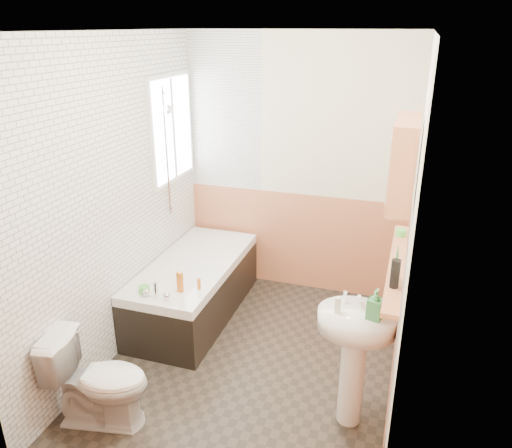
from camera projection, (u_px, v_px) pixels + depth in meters
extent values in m
plane|color=black|center=(250.00, 363.00, 4.02)|extent=(2.80, 2.80, 0.00)
plane|color=white|center=(249.00, 31.00, 3.09)|extent=(2.80, 2.80, 0.00)
cube|color=#F0E7C6|center=(296.00, 168.00, 4.80)|extent=(2.20, 0.02, 2.50)
cube|color=#F0E7C6|center=(152.00, 323.00, 2.31)|extent=(2.20, 0.02, 2.50)
cube|color=#F0E7C6|center=(114.00, 203.00, 3.87)|extent=(0.02, 2.80, 2.50)
cube|color=#F0E7C6|center=(411.00, 237.00, 3.23)|extent=(0.02, 2.80, 2.50)
cube|color=#DA8559|center=(396.00, 334.00, 3.52)|extent=(0.01, 2.80, 1.00)
cube|color=#DA8559|center=(165.00, 443.00, 2.61)|extent=(2.20, 0.01, 1.00)
cube|color=#DA8559|center=(294.00, 240.00, 5.06)|extent=(2.20, 0.01, 1.00)
cube|color=white|center=(117.00, 203.00, 3.87)|extent=(0.01, 2.80, 2.50)
cube|color=white|center=(224.00, 112.00, 4.80)|extent=(0.75, 0.01, 1.50)
cube|color=white|center=(172.00, 129.00, 4.55)|extent=(0.03, 0.79, 0.99)
cube|color=white|center=(173.00, 129.00, 4.55)|extent=(0.01, 0.70, 0.90)
cube|color=white|center=(173.00, 129.00, 4.54)|extent=(0.01, 0.04, 0.90)
cube|color=black|center=(195.00, 292.00, 4.63)|extent=(0.70, 1.57, 0.46)
cube|color=white|center=(193.00, 266.00, 4.53)|extent=(0.70, 1.57, 0.08)
cube|color=white|center=(193.00, 267.00, 4.53)|extent=(0.56, 1.43, 0.04)
cylinder|color=silver|center=(156.00, 291.00, 3.89)|extent=(0.04, 0.04, 0.14)
sphere|color=silver|center=(146.00, 292.00, 3.92)|extent=(0.06, 0.06, 0.06)
sphere|color=silver|center=(167.00, 296.00, 3.87)|extent=(0.06, 0.06, 0.06)
cylinder|color=silver|center=(166.00, 153.00, 4.46)|extent=(0.02, 0.02, 1.15)
cylinder|color=silver|center=(170.00, 208.00, 4.66)|extent=(0.04, 0.04, 0.02)
cylinder|color=silver|center=(162.00, 92.00, 4.27)|extent=(0.04, 0.04, 0.02)
cylinder|color=silver|center=(169.00, 110.00, 4.30)|extent=(0.06, 0.08, 0.08)
imported|color=white|center=(99.00, 381.00, 3.32)|extent=(0.73, 0.49, 0.66)
cylinder|color=white|center=(352.00, 378.00, 3.32)|extent=(0.16, 0.16, 0.69)
ellipsoid|color=white|center=(357.00, 321.00, 3.16)|extent=(0.50, 0.40, 0.13)
cylinder|color=silver|center=(345.00, 297.00, 3.23)|extent=(0.03, 0.03, 0.08)
cylinder|color=silver|center=(375.00, 302.00, 3.18)|extent=(0.03, 0.03, 0.08)
cylinder|color=silver|center=(360.00, 297.00, 3.18)|extent=(0.02, 0.11, 0.09)
cube|color=#DA8559|center=(397.00, 264.00, 3.24)|extent=(0.10, 1.33, 0.03)
cube|color=#DA8559|center=(404.00, 163.00, 2.93)|extent=(0.14, 0.57, 0.51)
cube|color=silver|center=(390.00, 167.00, 2.83)|extent=(0.01, 0.22, 0.39)
cube|color=silver|center=(393.00, 156.00, 3.08)|extent=(0.01, 0.22, 0.39)
cylinder|color=black|center=(395.00, 274.00, 2.90)|extent=(0.07, 0.07, 0.18)
cone|color=#388447|center=(397.00, 263.00, 2.96)|extent=(0.06, 0.06, 0.24)
cylinder|color=#59C647|center=(401.00, 232.00, 3.64)|extent=(0.10, 0.10, 0.05)
imported|color=#388447|center=(375.00, 312.00, 3.05)|extent=(0.14, 0.22, 0.09)
cylinder|color=silver|center=(338.00, 305.00, 3.11)|extent=(0.05, 0.05, 0.11)
cube|color=orange|center=(180.00, 282.00, 3.98)|extent=(0.05, 0.04, 0.17)
cylinder|color=#59C647|center=(144.00, 289.00, 4.00)|extent=(0.10, 0.10, 0.06)
cylinder|color=orange|center=(199.00, 284.00, 4.04)|extent=(0.04, 0.04, 0.09)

